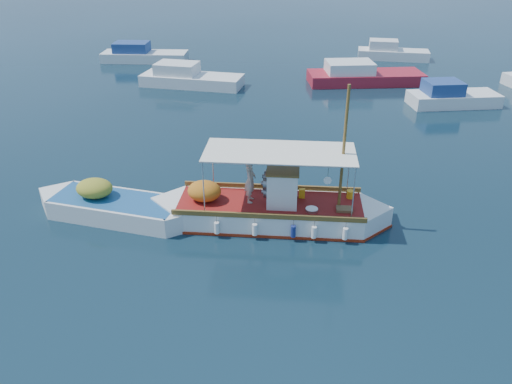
# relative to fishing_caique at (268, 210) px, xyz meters

# --- Properties ---
(ground) EXTENTS (160.00, 160.00, 0.00)m
(ground) POSITION_rel_fishing_caique_xyz_m (0.09, -0.62, -0.50)
(ground) COLOR black
(ground) RESTS_ON ground
(fishing_caique) EXTENTS (9.15, 3.33, 5.63)m
(fishing_caique) POSITION_rel_fishing_caique_xyz_m (0.00, 0.00, 0.00)
(fishing_caique) COLOR white
(fishing_caique) RESTS_ON ground
(dinghy) EXTENTS (6.96, 2.24, 1.70)m
(dinghy) POSITION_rel_fishing_caique_xyz_m (-5.91, -0.89, -0.15)
(dinghy) COLOR white
(dinghy) RESTS_ON ground
(bg_boat_nw) EXTENTS (7.25, 2.45, 1.80)m
(bg_boat_nw) POSITION_rel_fishing_caique_xyz_m (-9.31, 17.40, -0.01)
(bg_boat_nw) COLOR silver
(bg_boat_nw) RESTS_ON ground
(bg_boat_n) EXTENTS (8.71, 5.02, 1.80)m
(bg_boat_n) POSITION_rel_fishing_caique_xyz_m (2.83, 20.76, -0.01)
(bg_boat_n) COLOR maroon
(bg_boat_n) RESTS_ON ground
(bg_boat_ne) EXTENTS (5.96, 3.82, 1.80)m
(bg_boat_ne) POSITION_rel_fishing_caique_xyz_m (8.56, 16.69, -0.01)
(bg_boat_ne) COLOR silver
(bg_boat_ne) RESTS_ON ground
(bg_boat_far_w) EXTENTS (7.42, 3.46, 1.80)m
(bg_boat_far_w) POSITION_rel_fishing_caique_xyz_m (-15.70, 23.68, -0.01)
(bg_boat_far_w) COLOR silver
(bg_boat_far_w) RESTS_ON ground
(bg_boat_far_n) EXTENTS (6.02, 2.19, 1.80)m
(bg_boat_far_n) POSITION_rel_fishing_caique_xyz_m (5.03, 29.19, -0.01)
(bg_boat_far_n) COLOR silver
(bg_boat_far_n) RESTS_ON ground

